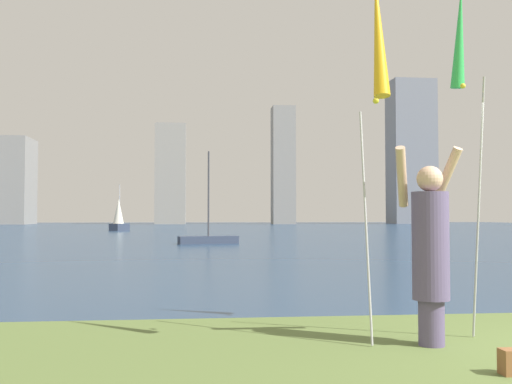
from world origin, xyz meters
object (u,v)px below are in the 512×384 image
object	(u,v)px
kite_flag_right	(460,45)
kite_flag_left	(378,41)
bag	(512,362)
sailboat_4	(208,238)
person	(430,247)
sailboat_1	(119,217)

from	to	relation	value
kite_flag_right	kite_flag_left	bearing A→B (deg)	-146.36
bag	sailboat_4	distance (m)	23.56
kite_flag_left	bag	bearing A→B (deg)	-46.80
bag	person	bearing A→B (deg)	100.63
kite_flag_left	person	bearing A→B (deg)	23.14
sailboat_1	kite_flag_right	bearing A→B (deg)	-78.73
kite_flag_left	kite_flag_right	bearing A→B (deg)	33.64
kite_flag_left	kite_flag_right	world-z (taller)	kite_flag_right
kite_flag_right	sailboat_1	distance (m)	48.87
kite_flag_right	sailboat_4	world-z (taller)	sailboat_4
kite_flag_left	sailboat_4	bearing A→B (deg)	92.59
sailboat_1	sailboat_4	bearing A→B (deg)	-74.41
kite_flag_left	bag	distance (m)	3.16
person	bag	xyz separation A→B (m)	(0.22, -1.15, -0.89)
kite_flag_left	sailboat_1	size ratio (longest dim) A/B	0.90
person	kite_flag_left	world-z (taller)	kite_flag_left
person	sailboat_4	world-z (taller)	sailboat_4
person	sailboat_1	size ratio (longest dim) A/B	0.49
person	bag	bearing A→B (deg)	-80.95
kite_flag_left	bag	size ratio (longest dim) A/B	17.91
person	kite_flag_left	bearing A→B (deg)	-158.44
person	bag	world-z (taller)	person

